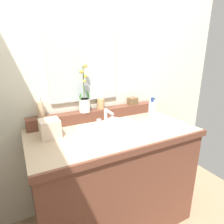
# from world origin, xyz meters

# --- Properties ---
(floor) EXTENTS (2.73, 3.84, 0.10)m
(floor) POSITION_xyz_m (0.00, 0.00, -0.05)
(floor) COLOR #A07E5E
(floor) RESTS_ON ground
(wall_back) EXTENTS (2.73, 0.20, 2.48)m
(wall_back) POSITION_xyz_m (0.00, 0.44, 1.24)
(wall_back) COLOR silver
(wall_back) RESTS_ON ground
(vanity_cabinet) EXTENTS (1.23, 0.67, 0.84)m
(vanity_cabinet) POSITION_xyz_m (0.00, -0.00, 0.42)
(vanity_cabinet) COLOR brown
(vanity_cabinet) RESTS_ON ground
(back_ledge) EXTENTS (1.16, 0.10, 0.09)m
(back_ledge) POSITION_xyz_m (0.00, 0.27, 0.88)
(back_ledge) COLOR brown
(back_ledge) RESTS_ON vanity_cabinet
(sink_basin) EXTENTS (0.42, 0.32, 0.26)m
(sink_basin) POSITION_xyz_m (-0.05, -0.11, 0.87)
(sink_basin) COLOR white
(sink_basin) RESTS_ON vanity_cabinet
(soap_bar) EXTENTS (0.07, 0.04, 0.02)m
(soap_bar) POSITION_xyz_m (-0.16, -0.01, 0.91)
(soap_bar) COLOR beige
(soap_bar) RESTS_ON sink_basin
(potted_plant) EXTENTS (0.11, 0.09, 0.39)m
(potted_plant) POSITION_xyz_m (-0.12, 0.26, 1.02)
(potted_plant) COLOR silver
(potted_plant) RESTS_ON back_ledge
(soap_dispenser) EXTENTS (0.05, 0.05, 0.16)m
(soap_dispenser) POSITION_xyz_m (-0.46, 0.28, 0.99)
(soap_dispenser) COLOR #D6B48D
(soap_dispenser) RESTS_ON back_ledge
(tumbler_cup) EXTENTS (0.06, 0.06, 0.09)m
(tumbler_cup) POSITION_xyz_m (0.04, 0.29, 0.97)
(tumbler_cup) COLOR tan
(tumbler_cup) RESTS_ON back_ledge
(trinket_box) EXTENTS (0.09, 0.08, 0.06)m
(trinket_box) POSITION_xyz_m (0.35, 0.27, 0.96)
(trinket_box) COLOR brown
(trinket_box) RESTS_ON back_ledge
(lotion_bottle) EXTENTS (0.06, 0.06, 0.20)m
(lotion_bottle) POSITION_xyz_m (0.39, 0.03, 0.93)
(lotion_bottle) COLOR white
(lotion_bottle) RESTS_ON vanity_cabinet
(tissue_box) EXTENTS (0.13, 0.13, 0.12)m
(tissue_box) POSITION_xyz_m (-0.44, 0.08, 0.90)
(tissue_box) COLOR beige
(tissue_box) RESTS_ON vanity_cabinet
(mirror) EXTENTS (0.58, 0.02, 0.59)m
(mirror) POSITION_xyz_m (-0.09, 0.33, 1.30)
(mirror) COLOR silver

